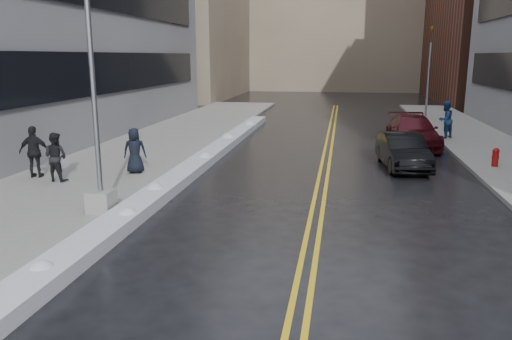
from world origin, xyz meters
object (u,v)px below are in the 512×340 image
at_px(lamppost, 96,126).
at_px(traffic_signal, 429,71).
at_px(fire_hydrant, 496,156).
at_px(pedestrian_east, 445,120).
at_px(car_black, 403,151).
at_px(car_maroon, 413,132).
at_px(pedestrian_c, 135,151).
at_px(pedestrian_b, 56,157).
at_px(pedestrian_d, 35,152).

height_order(lamppost, traffic_signal, lamppost).
bearing_deg(fire_hydrant, pedestrian_east, 95.26).
xyz_separation_m(pedestrian_east, car_black, (-2.87, -7.10, -0.42)).
bearing_deg(car_maroon, lamppost, -130.07).
xyz_separation_m(traffic_signal, pedestrian_c, (-12.77, -17.42, -2.42)).
relative_size(traffic_signal, pedestrian_b, 3.59).
height_order(traffic_signal, car_black, traffic_signal).
xyz_separation_m(lamppost, car_black, (8.80, 7.75, -1.85)).
distance_m(lamppost, car_maroon, 16.15).
bearing_deg(car_black, pedestrian_east, 61.45).
xyz_separation_m(pedestrian_d, pedestrian_east, (15.81, 11.49, 0.05)).
bearing_deg(pedestrian_d, traffic_signal, -141.00).
height_order(traffic_signal, pedestrian_c, traffic_signal).
bearing_deg(pedestrian_c, pedestrian_east, -160.16).
distance_m(traffic_signal, car_maroon, 9.87).
distance_m(pedestrian_d, car_black, 13.67).
bearing_deg(pedestrian_c, fire_hydrant, 175.20).
distance_m(pedestrian_east, car_maroon, 2.86).
bearing_deg(fire_hydrant, pedestrian_d, -164.21).
relative_size(lamppost, pedestrian_b, 4.56).
relative_size(traffic_signal, pedestrian_d, 3.30).
height_order(fire_hydrant, car_maroon, car_maroon).
height_order(lamppost, fire_hydrant, lamppost).
bearing_deg(traffic_signal, lamppost, -118.21).
xyz_separation_m(pedestrian_c, car_maroon, (10.77, 8.13, -0.23)).
distance_m(fire_hydrant, car_black, 3.51).
xyz_separation_m(lamppost, traffic_signal, (11.80, 22.00, 0.87)).
bearing_deg(pedestrian_east, car_black, 25.66).
xyz_separation_m(lamppost, car_maroon, (9.80, 12.71, -1.78)).
height_order(pedestrian_b, car_black, pedestrian_b).
xyz_separation_m(lamppost, fire_hydrant, (12.30, 8.00, -1.98)).
relative_size(pedestrian_b, pedestrian_east, 0.88).
height_order(fire_hydrant, pedestrian_d, pedestrian_d).
height_order(pedestrian_b, pedestrian_c, pedestrian_b).
xyz_separation_m(lamppost, pedestrian_east, (11.67, 14.85, -1.43)).
bearing_deg(car_maroon, car_black, -103.87).
bearing_deg(fire_hydrant, pedestrian_c, -165.57).
xyz_separation_m(car_black, car_maroon, (1.00, 4.96, 0.06)).
height_order(fire_hydrant, car_black, car_black).
relative_size(pedestrian_d, car_maroon, 0.35).
relative_size(lamppost, pedestrian_c, 4.60).
distance_m(pedestrian_c, car_maroon, 13.50).
relative_size(fire_hydrant, pedestrian_east, 0.38).
bearing_deg(traffic_signal, fire_hydrant, -87.95).
relative_size(pedestrian_c, car_maroon, 0.32).
relative_size(fire_hydrant, traffic_signal, 0.12).
xyz_separation_m(pedestrian_d, car_maroon, (13.94, 9.36, -0.31)).
distance_m(fire_hydrant, traffic_signal, 14.30).
relative_size(car_black, car_maroon, 0.81).
height_order(traffic_signal, car_maroon, traffic_signal).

